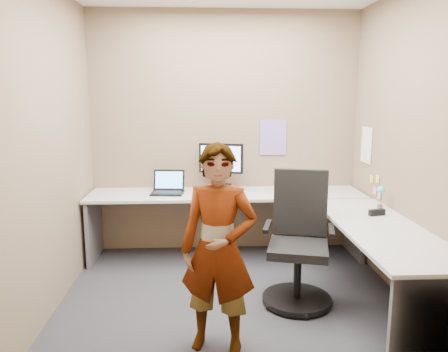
{
  "coord_description": "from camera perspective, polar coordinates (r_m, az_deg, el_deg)",
  "views": [
    {
      "loc": [
        -0.26,
        -3.64,
        1.77
      ],
      "look_at": [
        -0.06,
        0.25,
        1.05
      ],
      "focal_mm": 35.0,
      "sensor_mm": 36.0,
      "label": 1
    }
  ],
  "objects": [
    {
      "name": "ground",
      "position": [
        4.06,
        1.08,
        -15.41
      ],
      "size": [
        3.0,
        3.0,
        0.0
      ],
      "primitive_type": "plane",
      "color": "#232328",
      "rests_on": "ground"
    },
    {
      "name": "wall_back",
      "position": [
        4.96,
        0.1,
        5.62
      ],
      "size": [
        3.0,
        0.0,
        3.0
      ],
      "primitive_type": "plane",
      "rotation": [
        1.57,
        0.0,
        0.0
      ],
      "color": "brown",
      "rests_on": "ground"
    },
    {
      "name": "wall_right",
      "position": [
        4.06,
        22.81,
        3.72
      ],
      "size": [
        0.0,
        2.7,
        2.7
      ],
      "primitive_type": "plane",
      "rotation": [
        1.57,
        0.0,
        -1.57
      ],
      "color": "brown",
      "rests_on": "ground"
    },
    {
      "name": "wall_left",
      "position": [
        3.87,
        -21.64,
        3.5
      ],
      "size": [
        0.0,
        2.7,
        2.7
      ],
      "primitive_type": "plane",
      "rotation": [
        1.57,
        0.0,
        1.57
      ],
      "color": "brown",
      "rests_on": "ground"
    },
    {
      "name": "desk",
      "position": [
        4.25,
        6.66,
        -5.73
      ],
      "size": [
        2.98,
        2.58,
        0.73
      ],
      "color": "#B1B1B1",
      "rests_on": "ground"
    },
    {
      "name": "paper_ream",
      "position": [
        4.82,
        -0.37,
        -1.62
      ],
      "size": [
        0.35,
        0.3,
        0.06
      ],
      "primitive_type": "cube",
      "rotation": [
        0.0,
        0.0,
        -0.26
      ],
      "color": "red",
      "rests_on": "desk"
    },
    {
      "name": "monitor",
      "position": [
        4.78,
        -0.39,
        2.0
      ],
      "size": [
        0.48,
        0.2,
        0.46
      ],
      "rotation": [
        0.0,
        0.0,
        -0.26
      ],
      "color": "black",
      "rests_on": "paper_ream"
    },
    {
      "name": "laptop",
      "position": [
        4.76,
        -7.31,
        -1.47
      ],
      "size": [
        0.36,
        0.31,
        0.24
      ],
      "rotation": [
        0.0,
        0.0,
        -0.09
      ],
      "color": "black",
      "rests_on": "desk"
    },
    {
      "name": "trackball_mouse",
      "position": [
        4.69,
        -2.08,
        -2.03
      ],
      "size": [
        0.12,
        0.08,
        0.07
      ],
      "color": "#B7B7BC",
      "rests_on": "desk"
    },
    {
      "name": "origami",
      "position": [
        4.51,
        0.69,
        -2.46
      ],
      "size": [
        0.1,
        0.1,
        0.06
      ],
      "primitive_type": "cone",
      "color": "white",
      "rests_on": "desk"
    },
    {
      "name": "stapler",
      "position": [
        4.08,
        19.33,
        -4.51
      ],
      "size": [
        0.16,
        0.08,
        0.05
      ],
      "primitive_type": "cube",
      "rotation": [
        0.0,
        0.0,
        0.24
      ],
      "color": "black",
      "rests_on": "desk"
    },
    {
      "name": "flower",
      "position": [
        4.3,
        19.78,
        -2.2
      ],
      "size": [
        0.07,
        0.07,
        0.22
      ],
      "color": "brown",
      "rests_on": "desk"
    },
    {
      "name": "calendar_purple",
      "position": [
        5.02,
        6.42,
        5.03
      ],
      "size": [
        0.3,
        0.01,
        0.4
      ],
      "primitive_type": "cube",
      "color": "#846BB7",
      "rests_on": "wall_back"
    },
    {
      "name": "calendar_white",
      "position": [
        4.89,
        18.1,
        3.85
      ],
      "size": [
        0.01,
        0.28,
        0.38
      ],
      "primitive_type": "cube",
      "color": "white",
      "rests_on": "wall_right"
    },
    {
      "name": "sticky_note_a",
      "position": [
        4.61,
        19.43,
        -0.37
      ],
      "size": [
        0.01,
        0.07,
        0.07
      ],
      "primitive_type": "cube",
      "color": "#F2E059",
      "rests_on": "wall_right"
    },
    {
      "name": "sticky_note_b",
      "position": [
        4.68,
        19.1,
        -1.82
      ],
      "size": [
        0.01,
        0.07,
        0.07
      ],
      "primitive_type": "cube",
      "color": "pink",
      "rests_on": "wall_right"
    },
    {
      "name": "sticky_note_c",
      "position": [
        4.58,
        19.64,
        -2.38
      ],
      "size": [
        0.01,
        0.07,
        0.07
      ],
      "primitive_type": "cube",
      "color": "pink",
      "rests_on": "wall_right"
    },
    {
      "name": "sticky_note_d",
      "position": [
        4.75,
        18.73,
        -0.39
      ],
      "size": [
        0.01,
        0.07,
        0.07
      ],
      "primitive_type": "cube",
      "color": "#F2E059",
      "rests_on": "wall_right"
    },
    {
      "name": "office_chair",
      "position": [
        3.86,
        9.69,
        -9.57
      ],
      "size": [
        0.63,
        0.61,
        1.12
      ],
      "rotation": [
        0.0,
        0.0,
        -0.25
      ],
      "color": "black",
      "rests_on": "ground"
    },
    {
      "name": "person",
      "position": [
        3.03,
        -0.74,
        -9.58
      ],
      "size": [
        0.61,
        0.47,
        1.46
      ],
      "primitive_type": "imported",
      "rotation": [
        0.0,
        0.0,
        -0.26
      ],
      "color": "#999399",
      "rests_on": "ground"
    }
  ]
}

